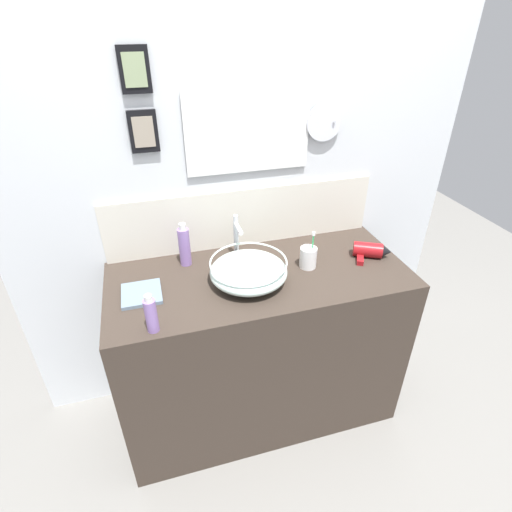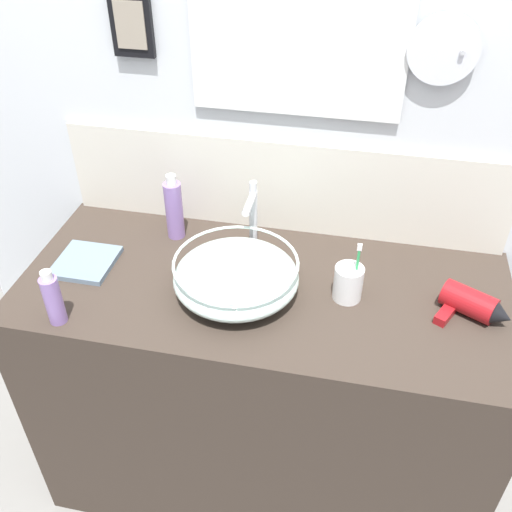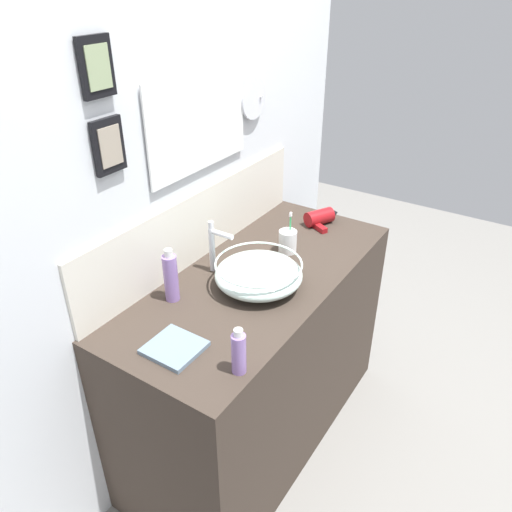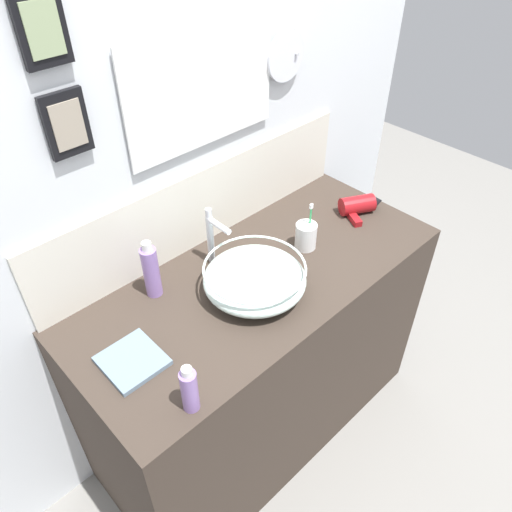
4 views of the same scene
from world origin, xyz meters
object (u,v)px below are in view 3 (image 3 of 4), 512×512
Objects in this scene: shampoo_bottle at (239,353)px; spray_bottle at (171,277)px; glass_bowl_sink at (259,274)px; toothbrush_cup at (288,241)px; hand_towel at (174,348)px; hair_drier at (322,217)px; faucet at (214,244)px.

shampoo_bottle is 0.46m from spray_bottle.
toothbrush_cup is (0.29, 0.04, -0.01)m from glass_bowl_sink.
glass_bowl_sink is at bearing -42.39° from spray_bottle.
hand_towel is (-0.75, -0.01, -0.04)m from toothbrush_cup.
hair_drier is 0.32m from toothbrush_cup.
faucet is 1.10× the size of hair_drier.
hair_drier is at bearing 12.92° from shampoo_bottle.
spray_bottle is (-0.24, 0.01, -0.03)m from faucet.
faucet is 1.29× the size of hand_towel.
hand_towel is at bearing -137.80° from spray_bottle.
shampoo_bottle is at bearing -167.08° from hair_drier.
spray_bottle reaches higher than glass_bowl_sink.
hair_drier is 1.17× the size of hand_towel.
glass_bowl_sink is 1.59× the size of spray_bottle.
spray_bottle is (-0.54, 0.18, 0.05)m from toothbrush_cup.
shampoo_bottle is 0.95× the size of hand_towel.
hair_drier is 1.07m from hand_towel.
glass_bowl_sink is 0.62m from hair_drier.
glass_bowl_sink is 0.47m from shampoo_bottle.
spray_bottle is at bearing 42.20° from hand_towel.
spray_bottle is (-0.86, 0.18, 0.06)m from hair_drier.
faucet is 0.35m from toothbrush_cup.
toothbrush_cup is 0.85× the size of spray_bottle.
glass_bowl_sink is 0.30m from toothbrush_cup.
shampoo_bottle is at bearing -135.95° from faucet.
faucet is at bearing 90.00° from glass_bowl_sink.
glass_bowl_sink is 1.70× the size of hair_drier.
spray_bottle is 0.30m from hand_towel.
shampoo_bottle is (-0.42, -0.41, -0.05)m from faucet.
hair_drier is (0.62, -0.17, -0.09)m from faucet.
spray_bottle reaches higher than shampoo_bottle.
toothbrush_cup reaches higher than glass_bowl_sink.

